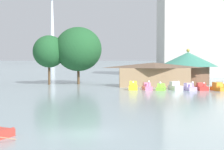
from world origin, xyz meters
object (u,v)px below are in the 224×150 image
object	(u,v)px
pedal_boat_lavender	(189,87)
distant_broadcast_tower	(52,10)
pedal_boat_yellow	(133,86)
green_roof_pavilion	(188,65)
pedal_boat_lime	(161,88)
shoreline_tree_mid	(78,49)
shoreline_tree_tall_left	(49,52)
background_building_block	(207,29)
pedal_boat_white	(175,86)
pedal_boat_red	(202,87)
pedal_boat_pink	(147,87)
pedal_boat_orange	(219,87)
boathouse	(154,74)

from	to	relation	value
pedal_boat_lavender	distant_broadcast_tower	size ratio (longest dim) A/B	0.02
pedal_boat_yellow	green_roof_pavilion	world-z (taller)	green_roof_pavilion
pedal_boat_lime	distant_broadcast_tower	bearing A→B (deg)	-151.09
green_roof_pavilion	shoreline_tree_mid	size ratio (longest dim) A/B	1.03
green_roof_pavilion	shoreline_tree_tall_left	distance (m)	28.57
background_building_block	green_roof_pavilion	bearing A→B (deg)	-110.37
pedal_boat_white	green_roof_pavilion	distance (m)	14.13
shoreline_tree_tall_left	green_roof_pavilion	bearing A→B (deg)	2.75
background_building_block	distant_broadcast_tower	size ratio (longest dim) A/B	0.22
pedal_boat_white	pedal_boat_red	distance (m)	4.35
pedal_boat_pink	pedal_boat_lavender	bearing A→B (deg)	71.58
pedal_boat_orange	distant_broadcast_tower	bearing A→B (deg)	176.59
pedal_boat_lavender	background_building_block	xyz separation A→B (m)	(15.61, 48.89, 13.97)
pedal_boat_white	shoreline_tree_mid	size ratio (longest dim) A/B	0.27
pedal_boat_yellow	green_roof_pavilion	bearing A→B (deg)	141.60
pedal_boat_lime	boathouse	size ratio (longest dim) A/B	0.20
boathouse	shoreline_tree_tall_left	xyz separation A→B (m)	(-20.70, 4.65, 4.35)
pedal_boat_yellow	pedal_boat_lavender	distance (m)	9.30
pedal_boat_lavender	pedal_boat_orange	size ratio (longest dim) A/B	0.84
pedal_boat_pink	boathouse	bearing A→B (deg)	154.26
pedal_boat_red	pedal_boat_lime	bearing A→B (deg)	-89.23
shoreline_tree_mid	background_building_block	distance (m)	50.58
shoreline_tree_mid	pedal_boat_yellow	bearing A→B (deg)	-50.58
pedal_boat_yellow	background_building_block	bearing A→B (deg)	156.16
pedal_boat_lavender	pedal_boat_yellow	bearing A→B (deg)	-113.27
pedal_boat_lavender	shoreline_tree_tall_left	distance (m)	29.34
pedal_boat_white	pedal_boat_orange	xyz separation A→B (m)	(6.92, -1.60, -0.02)
pedal_boat_yellow	pedal_boat_white	distance (m)	7.14
pedal_boat_white	boathouse	size ratio (longest dim) A/B	0.23
pedal_boat_yellow	pedal_boat_lavender	world-z (taller)	pedal_boat_lavender
pedal_boat_lavender	shoreline_tree_mid	xyz separation A→B (m)	(-19.90, 13.62, 6.72)
pedal_boat_pink	background_building_block	xyz separation A→B (m)	(22.53, 47.98, 13.96)
pedal_boat_red	pedal_boat_pink	bearing A→B (deg)	-97.27
shoreline_tree_mid	shoreline_tree_tall_left	bearing A→B (deg)	-170.61
shoreline_tree_tall_left	pedal_boat_orange	bearing A→B (deg)	-23.24
background_building_block	pedal_boat_lime	bearing A→B (deg)	-112.50
shoreline_tree_tall_left	shoreline_tree_mid	size ratio (longest dim) A/B	0.85
pedal_boat_lavender	background_building_block	distance (m)	53.19
pedal_boat_lime	shoreline_tree_mid	size ratio (longest dim) A/B	0.24
distant_broadcast_tower	green_roof_pavilion	bearing A→B (deg)	-73.61
shoreline_tree_tall_left	pedal_boat_red	bearing A→B (deg)	-23.66
green_roof_pavilion	shoreline_tree_mid	xyz separation A→B (m)	(-22.56, -0.40, 3.35)
green_roof_pavilion	pedal_boat_lavender	bearing A→B (deg)	-100.76
pedal_boat_white	green_roof_pavilion	size ratio (longest dim) A/B	0.26
pedal_boat_orange	shoreline_tree_tall_left	distance (m)	33.77
shoreline_tree_tall_left	pedal_boat_pink	bearing A→B (deg)	-31.95
pedal_boat_yellow	pedal_boat_orange	xyz separation A→B (m)	(14.05, -1.14, -0.05)
shoreline_tree_tall_left	shoreline_tree_mid	bearing A→B (deg)	9.39
background_building_block	pedal_boat_yellow	bearing A→B (deg)	-117.31
shoreline_tree_tall_left	distant_broadcast_tower	size ratio (longest dim) A/B	0.08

